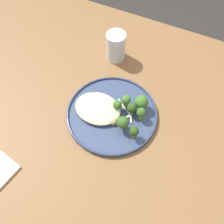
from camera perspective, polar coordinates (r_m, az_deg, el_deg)
ground at (r=1.49m, az=-0.70°, el=-15.23°), size 6.00×6.00×0.00m
wooden_dining_table at (r=0.87m, az=-1.15°, el=-3.82°), size 1.40×1.00×0.74m
dinner_plate at (r=0.80m, az=-0.00°, el=-0.42°), size 0.29×0.29×0.02m
noodle_bed at (r=0.79m, az=-3.28°, el=0.86°), size 0.15×0.12×0.02m
seared_scallop_half_hidden at (r=0.77m, az=0.16°, el=-2.08°), size 0.02×0.02×0.01m
seared_scallop_rear_pale at (r=0.77m, az=-1.89°, el=-1.88°), size 0.02×0.02×0.01m
seared_scallop_large_seared at (r=0.79m, az=-2.25°, el=0.62°), size 0.03×0.03×0.01m
seared_scallop_tilted_round at (r=0.78m, az=-1.15°, el=-0.54°), size 0.02×0.02×0.02m
seared_scallop_front_small at (r=0.80m, az=-3.64°, el=0.99°), size 0.03×0.03×0.01m
seared_scallop_tiny_bay at (r=0.80m, az=-6.19°, el=1.49°), size 0.03×0.03×0.02m
seared_scallop_left_edge at (r=0.82m, az=-4.33°, el=3.57°), size 0.03×0.03×0.01m
broccoli_floret_near_rim at (r=0.77m, az=4.53°, el=0.81°), size 0.03×0.03×0.05m
broccoli_floret_right_tilted at (r=0.78m, az=3.22°, el=2.64°), size 0.03×0.03×0.05m
broccoli_floret_left_leaning at (r=0.78m, az=6.73°, el=2.27°), size 0.04×0.04×0.06m
broccoli_floret_small_sprig at (r=0.73m, az=5.09°, el=-4.52°), size 0.03×0.03×0.05m
broccoli_floret_beside_noodles at (r=0.78m, az=1.21°, el=1.60°), size 0.03×0.03×0.05m
broccoli_floret_split_head at (r=0.74m, az=2.52°, el=-2.46°), size 0.04×0.04×0.06m
broccoli_floret_tall_stalk at (r=0.77m, az=6.68°, el=-0.23°), size 0.03×0.03×0.05m
onion_sliver_pale_crescent at (r=0.81m, az=2.26°, el=1.80°), size 0.04×0.03×0.00m
onion_sliver_short_strip at (r=0.79m, az=4.21°, el=-0.71°), size 0.03×0.05×0.00m
onion_sliver_long_sliver at (r=0.78m, az=2.51°, el=-1.68°), size 0.04×0.05×0.00m
water_glass at (r=0.92m, az=0.89°, el=14.47°), size 0.07×0.07×0.11m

